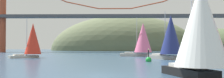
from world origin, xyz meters
TOP-DOWN VIEW (x-y plane):
  - ground_plane at (0.00, 0.00)m, footprint 360.00×360.00m
  - headland_right at (60.00, 135.00)m, footprint 82.73×44.00m
  - headland_center at (5.00, 135.00)m, footprint 86.00×44.00m
  - suspension_bridge at (-0.00, 95.00)m, footprint 136.72×6.00m
  - sailboat_pink_spinnaker at (8.22, 48.09)m, footprint 8.82×4.97m
  - sailboat_scarlet_sail at (-19.02, 38.23)m, footprint 7.86×6.95m
  - sailboat_white_mainsail at (8.99, -2.92)m, footprint 5.86×8.98m
  - sailboat_navy_sail at (12.68, 31.20)m, footprint 7.89×8.41m
  - channel_buoy at (7.25, 23.31)m, footprint 1.10×1.10m

SIDE VIEW (x-z plane):
  - ground_plane at x=0.00m, z-range 0.00..0.00m
  - headland_right at x=60.00m, z-range -12.80..12.80m
  - headland_center at x=5.00m, z-range -20.66..20.66m
  - channel_buoy at x=7.25m, z-range -0.95..1.69m
  - sailboat_scarlet_sail at x=-19.02m, z-range -0.38..9.03m
  - sailboat_white_mainsail at x=8.99m, z-range -0.07..9.17m
  - sailboat_pink_spinnaker at x=8.22m, z-range -0.53..10.11m
  - sailboat_navy_sail at x=12.68m, z-range -0.20..10.11m
  - suspension_bridge at x=0.00m, z-range -1.72..36.16m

